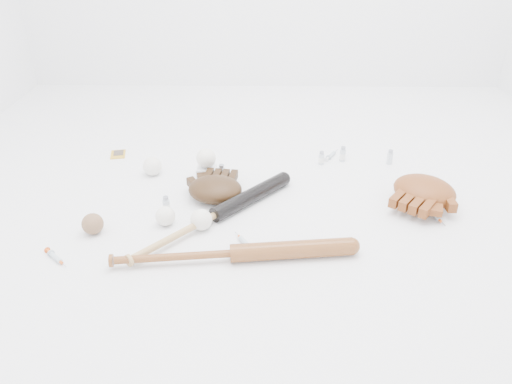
{
  "coord_description": "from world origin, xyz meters",
  "views": [
    {
      "loc": [
        -0.01,
        -1.67,
        1.02
      ],
      "look_at": [
        -0.04,
        0.0,
        0.06
      ],
      "focal_mm": 35.0,
      "sensor_mm": 36.0,
      "label": 1
    }
  ],
  "objects_px": {
    "glove_dark": "(215,189)",
    "bat_wood": "(233,253)",
    "bat_dark": "(216,215)",
    "pedestal": "(207,172)"
  },
  "relations": [
    {
      "from": "pedestal",
      "to": "bat_wood",
      "type": "bearing_deg",
      "value": -76.12
    },
    {
      "from": "bat_dark",
      "to": "bat_wood",
      "type": "bearing_deg",
      "value": -119.54
    },
    {
      "from": "glove_dark",
      "to": "bat_wood",
      "type": "bearing_deg",
      "value": -69.53
    },
    {
      "from": "glove_dark",
      "to": "pedestal",
      "type": "distance_m",
      "value": 0.2
    },
    {
      "from": "glove_dark",
      "to": "pedestal",
      "type": "relative_size",
      "value": 3.2
    },
    {
      "from": "bat_wood",
      "to": "pedestal",
      "type": "xyz_separation_m",
      "value": [
        -0.15,
        0.59,
        -0.01
      ]
    },
    {
      "from": "glove_dark",
      "to": "bat_dark",
      "type": "bearing_deg",
      "value": -76.93
    },
    {
      "from": "bat_dark",
      "to": "bat_wood",
      "type": "distance_m",
      "value": 0.25
    },
    {
      "from": "bat_wood",
      "to": "pedestal",
      "type": "distance_m",
      "value": 0.61
    },
    {
      "from": "bat_wood",
      "to": "glove_dark",
      "type": "bearing_deg",
      "value": 96.41
    }
  ]
}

